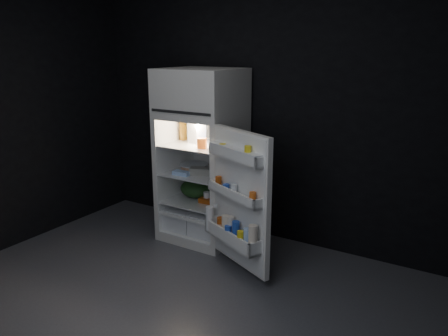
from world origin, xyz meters
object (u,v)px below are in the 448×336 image
Objects in this scene: refrigerator at (203,150)px; yogurt_tray at (212,201)px; fridge_door at (238,202)px; egg_carton at (206,171)px; milk_jug at (197,131)px.

refrigerator is 7.17× the size of yogurt_tray.
egg_carton is (-0.63, 0.44, 0.08)m from fridge_door.
yogurt_tray is at bearing -16.29° from egg_carton.
refrigerator is 0.23m from egg_carton.
milk_jug is (-0.79, 0.51, 0.46)m from fridge_door.
fridge_door is 0.76m from yogurt_tray.
egg_carton is at bearing 145.16° from fridge_door.
refrigerator is 5.51× the size of egg_carton.
fridge_door is at bearing -36.41° from refrigerator.
egg_carton is at bearing -13.44° from milk_jug.
milk_jug reaches higher than egg_carton.
fridge_door reaches higher than egg_carton.
refrigerator is 0.20m from milk_jug.
milk_jug is 0.74× the size of egg_carton.
refrigerator reaches higher than milk_jug.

